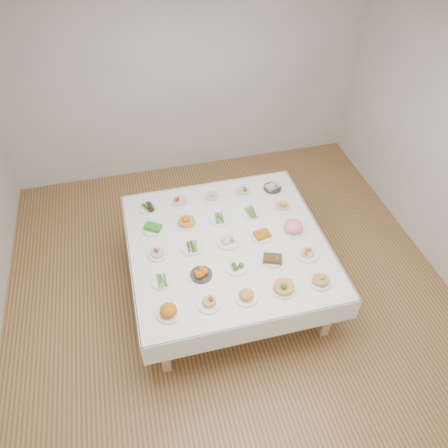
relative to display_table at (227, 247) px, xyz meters
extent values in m
plane|color=#9E7742|center=(0.01, -0.04, -0.68)|extent=(5.00, 5.00, 0.00)
cube|color=white|center=(0.01, -0.04, 2.12)|extent=(5.00, 5.00, 0.02)
cube|color=silver|center=(0.01, 2.46, 0.72)|extent=(5.00, 0.02, 2.80)
cube|color=white|center=(0.00, 0.00, 0.04)|extent=(2.03, 2.03, 0.06)
cube|color=white|center=(0.00, 1.01, -0.07)|extent=(2.05, 0.02, 0.28)
cube|color=white|center=(0.00, -1.01, -0.07)|extent=(2.05, 0.01, 0.28)
cube|color=white|center=(1.01, 0.00, -0.07)|extent=(0.02, 2.05, 0.28)
cube|color=white|center=(-1.01, 0.00, -0.07)|extent=(0.02, 2.05, 0.28)
cube|color=tan|center=(-0.83, -0.83, -0.33)|extent=(0.09, 0.09, 0.69)
cube|color=tan|center=(0.83, -0.83, -0.33)|extent=(0.09, 0.09, 0.69)
cube|color=tan|center=(-0.83, 0.83, -0.33)|extent=(0.09, 0.09, 0.69)
cube|color=tan|center=(0.83, 0.83, -0.33)|extent=(0.09, 0.09, 0.69)
cylinder|color=white|center=(-0.73, -0.73, 0.08)|extent=(0.22, 0.22, 0.02)
cylinder|color=white|center=(-0.36, -0.72, 0.08)|extent=(0.22, 0.22, 0.02)
cylinder|color=white|center=(-0.01, -0.73, 0.08)|extent=(0.21, 0.21, 0.02)
cylinder|color=white|center=(0.36, -0.72, 0.08)|extent=(0.23, 0.23, 0.02)
cylinder|color=white|center=(0.72, -0.73, 0.08)|extent=(0.20, 0.20, 0.02)
cylinder|color=white|center=(-0.74, -0.36, 0.08)|extent=(0.20, 0.20, 0.02)
cylinder|color=#2C2A27|center=(-0.36, -0.37, 0.08)|extent=(0.21, 0.21, 0.02)
cylinder|color=white|center=(0.00, -0.37, 0.08)|extent=(0.20, 0.20, 0.02)
cylinder|color=white|center=(0.37, -0.36, 0.08)|extent=(0.19, 0.19, 0.02)
cylinder|color=white|center=(0.74, -0.37, 0.08)|extent=(0.23, 0.23, 0.02)
cylinder|color=white|center=(-0.73, 0.00, 0.08)|extent=(0.20, 0.20, 0.02)
cylinder|color=white|center=(-0.37, 0.01, 0.08)|extent=(0.23, 0.23, 0.02)
cylinder|color=white|center=(0.00, -0.01, 0.08)|extent=(0.22, 0.22, 0.02)
cylinder|color=white|center=(0.37, -0.01, 0.08)|extent=(0.21, 0.21, 0.02)
cylinder|color=white|center=(0.72, -0.01, 0.08)|extent=(0.22, 0.22, 0.02)
cylinder|color=white|center=(-0.73, 0.37, 0.08)|extent=(0.22, 0.22, 0.02)
cylinder|color=white|center=(-0.36, 0.37, 0.08)|extent=(0.20, 0.20, 0.02)
cylinder|color=white|center=(0.00, 0.35, 0.08)|extent=(0.23, 0.23, 0.02)
cylinder|color=white|center=(0.36, 0.36, 0.08)|extent=(0.20, 0.20, 0.02)
cylinder|color=white|center=(0.73, 0.37, 0.08)|extent=(0.21, 0.21, 0.02)
cylinder|color=white|center=(-0.73, 0.72, 0.08)|extent=(0.22, 0.22, 0.02)
cylinder|color=white|center=(-0.37, 0.73, 0.08)|extent=(0.19, 0.19, 0.02)
cylinder|color=white|center=(0.00, 0.73, 0.08)|extent=(0.21, 0.21, 0.02)
cylinder|color=white|center=(0.37, 0.73, 0.08)|extent=(0.20, 0.20, 0.02)
cylinder|color=#2C2A27|center=(0.74, 0.72, 0.08)|extent=(0.21, 0.21, 0.02)
camera|label=1|loc=(-0.80, -3.04, 3.38)|focal=35.00mm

